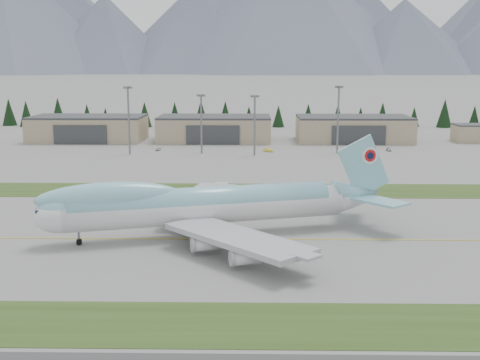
{
  "coord_description": "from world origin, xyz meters",
  "views": [
    {
      "loc": [
        0.53,
        -109.7,
        32.55
      ],
      "look_at": [
        -1.7,
        17.95,
        8.0
      ],
      "focal_mm": 45.0,
      "sensor_mm": 36.0,
      "label": 1
    }
  ],
  "objects_px": {
    "hangar_left": "(88,128)",
    "hangar_center": "(215,128)",
    "boeing_747_freighter": "(203,205)",
    "service_vehicle_a": "(158,150)",
    "service_vehicle_c": "(389,151)",
    "hangar_right": "(353,129)",
    "service_vehicle_b": "(268,152)"
  },
  "relations": [
    {
      "from": "hangar_left",
      "to": "hangar_center",
      "type": "xyz_separation_m",
      "value": [
        55.0,
        0.0,
        0.0
      ]
    },
    {
      "from": "boeing_747_freighter",
      "to": "hangar_center",
      "type": "height_order",
      "value": "boeing_747_freighter"
    },
    {
      "from": "service_vehicle_a",
      "to": "service_vehicle_c",
      "type": "bearing_deg",
      "value": 8.04
    },
    {
      "from": "service_vehicle_a",
      "to": "service_vehicle_c",
      "type": "xyz_separation_m",
      "value": [
        88.73,
        0.07,
        0.0
      ]
    },
    {
      "from": "hangar_left",
      "to": "hangar_center",
      "type": "height_order",
      "value": "same"
    },
    {
      "from": "hangar_right",
      "to": "boeing_747_freighter",
      "type": "bearing_deg",
      "value": -109.93
    },
    {
      "from": "hangar_left",
      "to": "service_vehicle_c",
      "type": "bearing_deg",
      "value": -13.75
    },
    {
      "from": "hangar_center",
      "to": "service_vehicle_a",
      "type": "bearing_deg",
      "value": -123.53
    },
    {
      "from": "hangar_left",
      "to": "hangar_right",
      "type": "distance_m",
      "value": 115.0
    },
    {
      "from": "hangar_right",
      "to": "service_vehicle_b",
      "type": "bearing_deg",
      "value": -138.57
    },
    {
      "from": "service_vehicle_b",
      "to": "service_vehicle_c",
      "type": "distance_m",
      "value": 46.43
    },
    {
      "from": "hangar_left",
      "to": "service_vehicle_c",
      "type": "relative_size",
      "value": 12.33
    },
    {
      "from": "service_vehicle_b",
      "to": "service_vehicle_c",
      "type": "relative_size",
      "value": 1.07
    },
    {
      "from": "hangar_left",
      "to": "service_vehicle_a",
      "type": "xyz_separation_m",
      "value": [
        34.91,
        -30.32,
        -5.39
      ]
    },
    {
      "from": "boeing_747_freighter",
      "to": "service_vehicle_a",
      "type": "xyz_separation_m",
      "value": [
        -26.59,
        117.23,
        -6.17
      ]
    },
    {
      "from": "boeing_747_freighter",
      "to": "service_vehicle_c",
      "type": "xyz_separation_m",
      "value": [
        62.13,
        117.3,
        -6.17
      ]
    },
    {
      "from": "boeing_747_freighter",
      "to": "hangar_left",
      "type": "height_order",
      "value": "boeing_747_freighter"
    },
    {
      "from": "hangar_right",
      "to": "service_vehicle_a",
      "type": "height_order",
      "value": "hangar_right"
    },
    {
      "from": "boeing_747_freighter",
      "to": "service_vehicle_c",
      "type": "distance_m",
      "value": 132.89
    },
    {
      "from": "boeing_747_freighter",
      "to": "service_vehicle_a",
      "type": "distance_m",
      "value": 120.37
    },
    {
      "from": "boeing_747_freighter",
      "to": "service_vehicle_a",
      "type": "bearing_deg",
      "value": 87.13
    },
    {
      "from": "boeing_747_freighter",
      "to": "service_vehicle_c",
      "type": "bearing_deg",
      "value": 46.44
    },
    {
      "from": "boeing_747_freighter",
      "to": "hangar_center",
      "type": "xyz_separation_m",
      "value": [
        -6.5,
        147.55,
        -0.79
      ]
    },
    {
      "from": "boeing_747_freighter",
      "to": "hangar_center",
      "type": "distance_m",
      "value": 147.7
    },
    {
      "from": "hangar_right",
      "to": "service_vehicle_b",
      "type": "height_order",
      "value": "hangar_right"
    },
    {
      "from": "hangar_right",
      "to": "hangar_center",
      "type": "bearing_deg",
      "value": 180.0
    },
    {
      "from": "service_vehicle_c",
      "to": "hangar_right",
      "type": "bearing_deg",
      "value": 107.76
    },
    {
      "from": "service_vehicle_b",
      "to": "boeing_747_freighter",
      "type": "bearing_deg",
      "value": -156.1
    },
    {
      "from": "hangar_center",
      "to": "service_vehicle_a",
      "type": "relative_size",
      "value": 13.54
    },
    {
      "from": "hangar_center",
      "to": "service_vehicle_c",
      "type": "distance_m",
      "value": 75.2
    },
    {
      "from": "hangar_center",
      "to": "service_vehicle_c",
      "type": "xyz_separation_m",
      "value": [
        68.64,
        -30.25,
        -5.39
      ]
    },
    {
      "from": "hangar_left",
      "to": "service_vehicle_a",
      "type": "height_order",
      "value": "hangar_left"
    }
  ]
}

